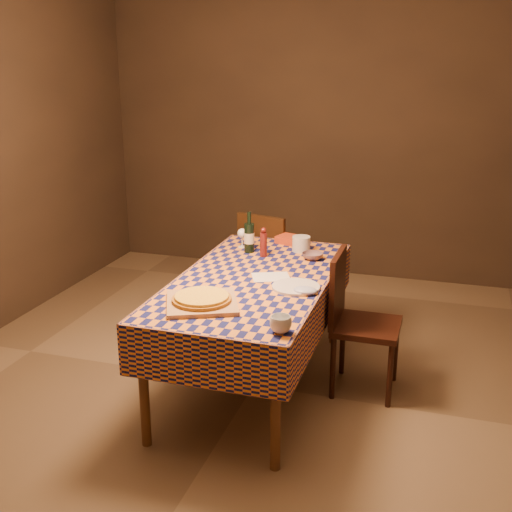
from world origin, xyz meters
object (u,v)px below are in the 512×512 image
wine_bottle (249,237)px  pizza (202,298)px  white_plate (296,287)px  dining_table (254,289)px  cutting_board (202,303)px  chair_right (354,315)px  bowl (313,256)px  chair_far (268,261)px

wine_bottle → pizza: bearing=-87.0°
pizza → white_plate: size_ratio=1.36×
dining_table → white_plate: bearing=-19.7°
cutting_board → pizza: (0.00, 0.00, 0.03)m
white_plate → chair_right: chair_right is taller
dining_table → wine_bottle: wine_bottle is taller
pizza → white_plate: pizza is taller
bowl → chair_right: 0.54m
cutting_board → chair_right: bearing=42.4°
pizza → bowl: (0.42, 1.02, -0.02)m
dining_table → bowl: bearing=60.6°
dining_table → bowl: size_ratio=12.63×
white_plate → chair_far: 1.32m
dining_table → chair_far: size_ratio=1.98×
bowl → wine_bottle: 0.48m
dining_table → chair_right: bearing=15.6°
bowl → white_plate: size_ratio=0.50×
cutting_board → chair_right: (0.77, 0.70, -0.26)m
dining_table → cutting_board: (-0.14, -0.53, 0.09)m
chair_right → white_plate: bearing=-138.7°
chair_far → cutting_board: bearing=-87.4°
pizza → chair_far: chair_far is taller
wine_bottle → chair_right: size_ratio=0.32×
dining_table → wine_bottle: bearing=110.7°
chair_right → dining_table: bearing=-164.4°
pizza → chair_far: size_ratio=0.43×
pizza → chair_far: bearing=92.6°
bowl → chair_far: size_ratio=0.16×
bowl → white_plate: (0.03, -0.60, -0.01)m
pizza → chair_far: (-0.07, 1.61, -0.29)m
chair_far → dining_table: bearing=-78.7°
white_plate → chair_far: size_ratio=0.32×
cutting_board → bowl: 1.10m
dining_table → cutting_board: cutting_board is taller
white_plate → dining_table: bearing=160.3°
pizza → bowl: pizza is taller
bowl → dining_table: bearing=-119.4°
chair_right → bowl: bearing=138.2°
dining_table → chair_right: 0.67m
pizza → white_plate: (0.45, 0.42, -0.03)m
cutting_board → wine_bottle: size_ratio=1.33×
wine_bottle → dining_table: bearing=-69.3°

